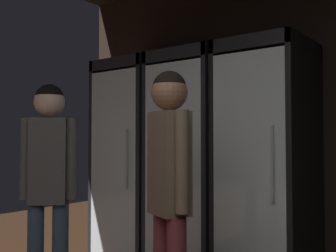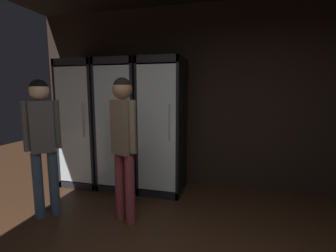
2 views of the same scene
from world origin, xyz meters
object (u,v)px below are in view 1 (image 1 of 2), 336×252
object	(u,v)px
cooler_far_left	(141,170)
shopper_far	(49,173)
shopper_near	(169,179)
cooler_left	(198,173)
cooler_center	(270,177)

from	to	relation	value
cooler_far_left	shopper_far	distance (m)	1.17
shopper_far	shopper_near	bearing A→B (deg)	8.27
cooler_left	shopper_near	distance (m)	1.12
cooler_left	cooler_center	world-z (taller)	same
cooler_far_left	shopper_far	xyz separation A→B (m)	(0.16, -1.16, 0.04)
cooler_far_left	cooler_center	size ratio (longest dim) A/B	1.00
cooler_far_left	shopper_far	size ratio (longest dim) A/B	1.21
cooler_left	shopper_far	xyz separation A→B (m)	(-0.49, -1.16, 0.04)
cooler_center	shopper_far	distance (m)	1.63
shopper_near	cooler_center	bearing A→B (deg)	79.76
shopper_near	shopper_far	bearing A→B (deg)	-171.73
cooler_center	shopper_near	bearing A→B (deg)	-100.24
cooler_left	shopper_near	bearing A→B (deg)	-65.51
cooler_center	shopper_far	size ratio (longest dim) A/B	1.21
shopper_near	shopper_far	world-z (taller)	shopper_near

